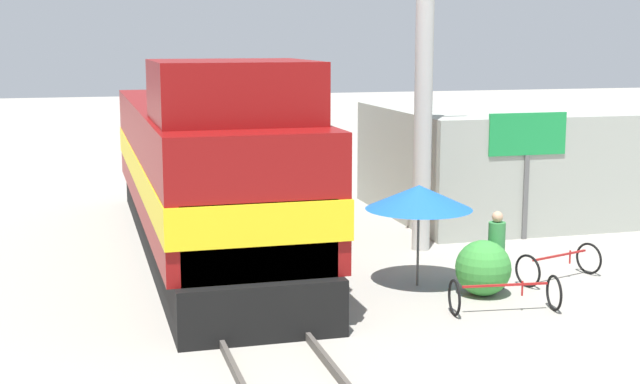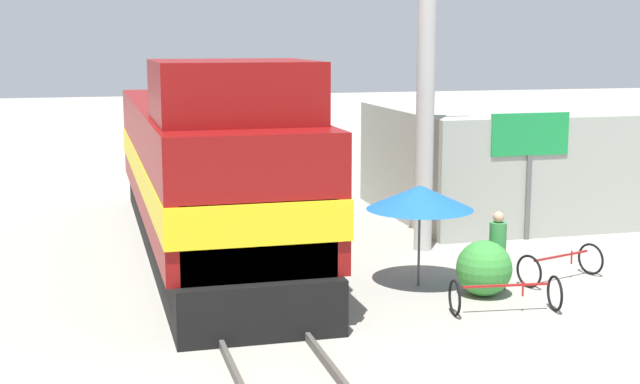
{
  "view_description": "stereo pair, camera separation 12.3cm",
  "coord_description": "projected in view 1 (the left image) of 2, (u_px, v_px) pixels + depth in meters",
  "views": [
    {
      "loc": [
        -2.83,
        -17.95,
        4.97
      ],
      "look_at": [
        1.2,
        -3.28,
        2.32
      ],
      "focal_mm": 50.0,
      "sensor_mm": 36.0,
      "label": 1
    },
    {
      "loc": [
        -2.71,
        -17.98,
        4.97
      ],
      "look_at": [
        1.2,
        -3.28,
        2.32
      ],
      "focal_mm": 50.0,
      "sensor_mm": 36.0,
      "label": 2
    }
  ],
  "objects": [
    {
      "name": "bicycle_spare",
      "position": [
        505.0,
        295.0,
        16.22
      ],
      "size": [
        2.02,
        0.88,
        0.67
      ],
      "rotation": [
        0.0,
        0.0,
        1.46
      ],
      "color": "black",
      "rests_on": "ground_plane"
    },
    {
      "name": "bicycle",
      "position": [
        559.0,
        264.0,
        18.39
      ],
      "size": [
        2.01,
        1.24,
        0.68
      ],
      "rotation": [
        0.0,
        0.0,
        1.89
      ],
      "color": "black",
      "rests_on": "ground_plane"
    },
    {
      "name": "utility_pole",
      "position": [
        424.0,
        66.0,
        20.41
      ],
      "size": [
        1.8,
        0.42,
        8.55
      ],
      "color": "#B2B2AD",
      "rests_on": "ground_plane"
    },
    {
      "name": "rail_near",
      "position": [
        189.0,
        277.0,
        18.44
      ],
      "size": [
        0.08,
        37.99,
        0.15
      ],
      "primitive_type": "cube",
      "color": "#4C4742",
      "rests_on": "ground_plane"
    },
    {
      "name": "shrub_cluster",
      "position": [
        483.0,
        268.0,
        17.31
      ],
      "size": [
        1.09,
        1.09,
        1.09
      ],
      "primitive_type": "sphere",
      "color": "#388C38",
      "rests_on": "ground_plane"
    },
    {
      "name": "locomotive",
      "position": [
        206.0,
        174.0,
        20.44
      ],
      "size": [
        3.15,
        13.89,
        4.55
      ],
      "color": "black",
      "rests_on": "ground_plane"
    },
    {
      "name": "rail_far",
      "position": [
        257.0,
        272.0,
        18.82
      ],
      "size": [
        0.08,
        37.99,
        0.15
      ],
      "primitive_type": "cube",
      "color": "#4C4742",
      "rests_on": "ground_plane"
    },
    {
      "name": "building_block_distant",
      "position": [
        500.0,
        161.0,
        25.32
      ],
      "size": [
        6.44,
        6.48,
        3.02
      ],
      "primitive_type": "cube",
      "color": "#999E93",
      "rests_on": "ground_plane"
    },
    {
      "name": "vendor_umbrella",
      "position": [
        419.0,
        197.0,
        17.77
      ],
      "size": [
        2.15,
        2.15,
        2.07
      ],
      "color": "#4C4C4C",
      "rests_on": "ground_plane"
    },
    {
      "name": "person_bystander",
      "position": [
        496.0,
        247.0,
        17.71
      ],
      "size": [
        0.34,
        0.34,
        1.58
      ],
      "color": "#2D3347",
      "rests_on": "ground_plane"
    },
    {
      "name": "ground_plane",
      "position": [
        223.0,
        278.0,
        18.64
      ],
      "size": [
        120.0,
        120.0,
        0.0
      ],
      "primitive_type": "plane",
      "color": "gray"
    },
    {
      "name": "billboard_sign",
      "position": [
        527.0,
        144.0,
        21.85
      ],
      "size": [
        2.07,
        0.12,
        3.15
      ],
      "color": "#595959",
      "rests_on": "ground_plane"
    }
  ]
}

